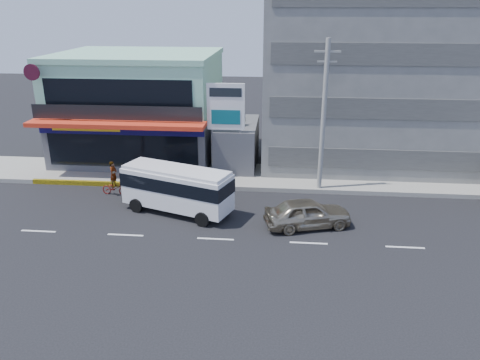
% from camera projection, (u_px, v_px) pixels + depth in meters
% --- Properties ---
extents(ground, '(120.00, 120.00, 0.00)m').
position_uv_depth(ground, '(215.00, 239.00, 25.26)').
color(ground, black).
rests_on(ground, ground).
extents(sidewalk, '(70.00, 5.00, 0.30)m').
position_uv_depth(sidewalk, '(303.00, 178.00, 33.62)').
color(sidewalk, gray).
rests_on(sidewalk, ground).
extents(shop_building, '(12.40, 11.70, 8.00)m').
position_uv_depth(shop_building, '(141.00, 109.00, 37.53)').
color(shop_building, '#49494E').
rests_on(shop_building, ground).
extents(concrete_building, '(16.00, 12.00, 14.00)m').
position_uv_depth(concrete_building, '(370.00, 72.00, 35.89)').
color(concrete_building, gray).
rests_on(concrete_building, ground).
extents(gap_structure, '(3.00, 6.00, 3.50)m').
position_uv_depth(gap_structure, '(237.00, 145.00, 35.82)').
color(gap_structure, '#49494E').
rests_on(gap_structure, ground).
extents(satellite_dish, '(1.50, 1.50, 0.15)m').
position_uv_depth(satellite_dish, '(236.00, 125.00, 34.24)').
color(satellite_dish, slate).
rests_on(satellite_dish, gap_structure).
extents(billboard, '(2.60, 0.18, 6.90)m').
position_uv_depth(billboard, '(226.00, 112.00, 32.13)').
color(billboard, gray).
rests_on(billboard, ground).
extents(utility_pole_near, '(1.60, 0.30, 10.00)m').
position_uv_depth(utility_pole_near, '(323.00, 117.00, 29.81)').
color(utility_pole_near, '#999993').
rests_on(utility_pole_near, ground).
extents(minibus, '(7.07, 4.32, 2.82)m').
position_uv_depth(minibus, '(177.00, 186.00, 27.94)').
color(minibus, silver).
rests_on(minibus, ground).
extents(sedan, '(5.23, 3.24, 1.66)m').
position_uv_depth(sedan, '(308.00, 213.00, 26.39)').
color(sedan, tan).
rests_on(sedan, ground).
extents(motorcycle_rider, '(1.89, 0.90, 2.33)m').
position_uv_depth(motorcycle_rider, '(114.00, 184.00, 30.83)').
color(motorcycle_rider, '#61110D').
rests_on(motorcycle_rider, ground).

